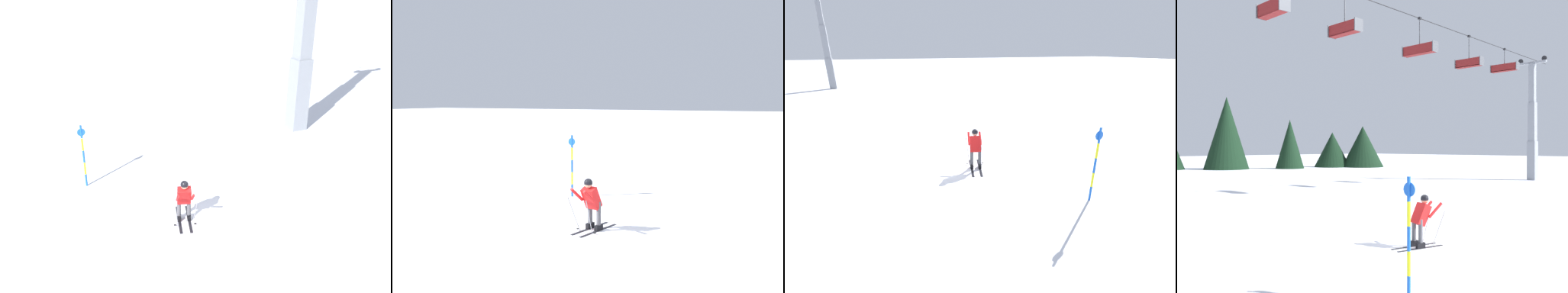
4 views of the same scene
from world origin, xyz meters
TOP-DOWN VIEW (x-y plane):
  - ground_plane at (0.00, 0.00)m, footprint 260.00×260.00m
  - skier_carving_main at (-0.34, -1.11)m, footprint 1.67×0.95m
  - lift_tower_near at (-6.16, 7.04)m, footprint 0.78×2.44m
  - trail_marker_pole at (-4.03, -3.60)m, footprint 0.07×0.28m

SIDE VIEW (x-z plane):
  - ground_plane at x=0.00m, z-range 0.00..0.00m
  - skier_carving_main at x=-0.34m, z-range 0.06..1.73m
  - trail_marker_pole at x=-4.03m, z-range 0.09..2.47m
  - lift_tower_near at x=-6.16m, z-range -0.95..10.06m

